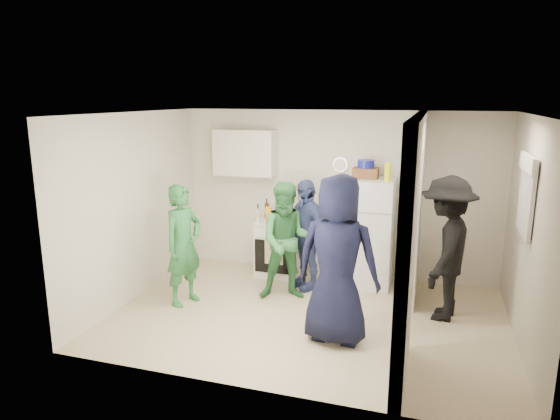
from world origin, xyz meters
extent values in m
plane|color=beige|center=(0.00, 0.00, 0.00)|extent=(4.80, 4.80, 0.00)
plane|color=silver|center=(0.00, 1.70, 1.25)|extent=(4.80, 0.00, 4.80)
plane|color=silver|center=(0.00, -1.70, 1.25)|extent=(4.80, 0.00, 4.80)
plane|color=silver|center=(-2.40, 0.00, 1.25)|extent=(0.00, 3.40, 3.40)
plane|color=silver|center=(2.40, 0.00, 1.25)|extent=(0.00, 3.40, 3.40)
plane|color=white|center=(0.00, 0.00, 2.50)|extent=(4.80, 4.80, 0.00)
cube|color=silver|center=(1.20, 1.10, 1.25)|extent=(0.12, 1.20, 2.50)
cube|color=silver|center=(1.20, -1.10, 1.25)|extent=(0.12, 1.20, 2.50)
cube|color=silver|center=(1.20, 0.00, 2.30)|extent=(0.12, 1.00, 0.40)
cube|color=white|center=(-0.78, 1.37, 0.43)|extent=(0.71, 0.59, 0.85)
cube|color=silver|center=(-1.40, 1.52, 1.85)|extent=(0.95, 0.34, 0.70)
cube|color=white|center=(0.57, 1.34, 0.78)|extent=(0.64, 0.62, 1.56)
cube|color=brown|center=(0.47, 1.39, 1.64)|extent=(0.35, 0.25, 0.15)
cylinder|color=navy|center=(0.47, 1.39, 1.77)|extent=(0.24, 0.24, 0.11)
cylinder|color=#ECFF15|center=(0.79, 1.24, 1.69)|extent=(0.09, 0.09, 0.25)
cylinder|color=white|center=(0.05, 1.68, 1.70)|extent=(0.22, 0.02, 0.22)
cube|color=olive|center=(0.00, 1.65, 1.35)|extent=(0.35, 0.08, 0.03)
cube|color=black|center=(2.38, 0.20, 1.65)|extent=(0.03, 0.70, 0.80)
cube|color=white|center=(2.36, 0.20, 1.65)|extent=(0.04, 0.76, 0.86)
cube|color=white|center=(2.34, 0.20, 2.00)|extent=(0.04, 0.82, 0.18)
cylinder|color=yellow|center=(-0.90, 1.15, 0.98)|extent=(0.09, 0.09, 0.25)
cylinder|color=red|center=(-0.56, 1.17, 0.91)|extent=(0.09, 0.09, 0.12)
imported|color=#2E7437|center=(-1.67, -0.06, 0.80)|extent=(0.55, 0.68, 1.60)
imported|color=#39824A|center=(-0.42, 0.51, 0.80)|extent=(0.93, 0.83, 1.60)
imported|color=navy|center=(-0.28, 0.95, 0.79)|extent=(0.97, 0.86, 1.58)
imported|color=black|center=(0.45, -0.50, 0.95)|extent=(0.98, 0.68, 1.90)
imported|color=black|center=(1.59, 0.49, 0.89)|extent=(0.87, 1.26, 1.78)
cylinder|color=maroon|center=(-1.05, 1.49, 1.00)|extent=(0.06, 0.06, 0.30)
cylinder|color=#1D5721|center=(-0.96, 1.30, 0.98)|extent=(0.07, 0.07, 0.25)
cylinder|color=#9EA4AB|center=(-0.88, 1.52, 1.00)|extent=(0.07, 0.07, 0.30)
cylinder|color=#5E2C10|center=(-0.77, 1.33, 1.02)|extent=(0.07, 0.07, 0.33)
cylinder|color=#9CA1AD|center=(-0.70, 1.55, 1.01)|extent=(0.08, 0.08, 0.31)
cylinder|color=#12321E|center=(-0.61, 1.39, 0.98)|extent=(0.08, 0.08, 0.25)
cylinder|color=olive|center=(-0.53, 1.53, 1.01)|extent=(0.07, 0.07, 0.31)
cylinder|color=silver|center=(-1.10, 1.23, 0.98)|extent=(0.06, 0.06, 0.26)
cylinder|color=#632610|center=(-0.75, 1.48, 1.00)|extent=(0.07, 0.07, 0.29)
camera|label=1|loc=(1.39, -5.64, 2.70)|focal=32.00mm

